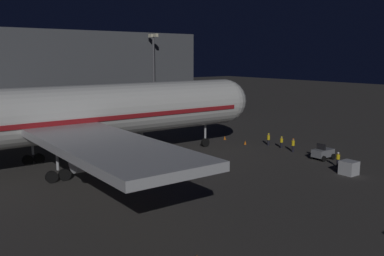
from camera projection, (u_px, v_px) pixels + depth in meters
name	position (u px, v px, depth m)	size (l,w,h in m)	color
ground_plane	(111.00, 162.00, 49.54)	(320.00, 320.00, 0.00)	#383533
airliner_at_gate	(37.00, 117.00, 43.71)	(48.41, 59.21, 20.40)	silver
jet_bridge	(119.00, 99.00, 61.55)	(20.86, 3.40, 7.66)	#9E9E99
apron_floodlight_mast	(154.00, 70.00, 80.82)	(2.90, 0.50, 16.61)	#59595E
baggage_tug_spare	(323.00, 153.00, 50.72)	(1.86, 2.65, 1.95)	slate
baggage_container_mid_row	(349.00, 168.00, 44.13)	(1.61, 1.51, 1.47)	#B7BABF
ground_crew_near_nose_gear	(269.00, 139.00, 58.60)	(0.40, 0.40, 1.75)	black
ground_crew_by_belt_loader	(338.00, 159.00, 47.09)	(0.40, 0.40, 1.74)	black
ground_crew_under_port_wing	(293.00, 144.00, 54.54)	(0.40, 0.40, 1.82)	black
ground_crew_by_tug	(282.00, 142.00, 56.79)	(0.40, 0.40, 1.66)	black
traffic_cone_nose_port	(245.00, 143.00, 59.36)	(0.36, 0.36, 0.55)	orange
traffic_cone_nose_starboard	(225.00, 138.00, 62.84)	(0.36, 0.36, 0.55)	orange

